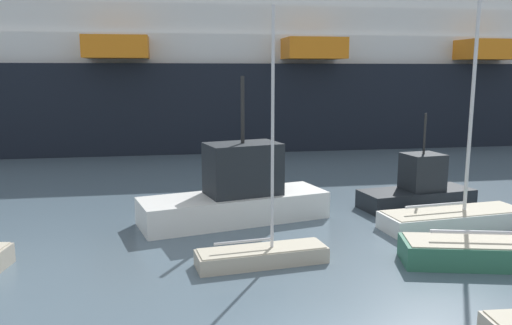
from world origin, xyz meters
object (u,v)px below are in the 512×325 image
at_px(cruise_ship, 207,62).
at_px(sailboat_1, 506,248).
at_px(fishing_boat_0, 237,194).
at_px(sailboat_3, 454,216).
at_px(sailboat_0, 262,252).
at_px(fishing_boat_2, 418,190).

bearing_deg(cruise_ship, sailboat_1, -77.64).
height_order(fishing_boat_0, cruise_ship, cruise_ship).
relative_size(sailboat_3, cruise_ship, 0.08).
height_order(sailboat_0, sailboat_3, sailboat_3).
bearing_deg(sailboat_1, sailboat_0, -176.49).
height_order(sailboat_3, fishing_boat_2, sailboat_3).
xyz_separation_m(sailboat_1, sailboat_3, (0.22, 4.46, -0.12)).
distance_m(sailboat_1, fishing_boat_0, 11.27).
distance_m(sailboat_1, fishing_boat_2, 8.02).
bearing_deg(fishing_boat_0, sailboat_1, -53.13).
height_order(sailboat_1, cruise_ship, cruise_ship).
bearing_deg(sailboat_0, fishing_boat_0, 84.65).
bearing_deg(fishing_boat_2, cruise_ship, 98.15).
bearing_deg(sailboat_3, cruise_ship, 98.83).
bearing_deg(fishing_boat_2, sailboat_3, -100.22).
relative_size(sailboat_0, sailboat_3, 0.82).
distance_m(sailboat_1, sailboat_3, 4.47).
relative_size(sailboat_0, fishing_boat_2, 1.47).
bearing_deg(fishing_boat_2, fishing_boat_0, 176.53).
xyz_separation_m(sailboat_0, sailboat_3, (8.87, 3.57, 0.10)).
height_order(sailboat_1, fishing_boat_0, sailboat_1).
bearing_deg(fishing_boat_2, sailboat_1, -103.46).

